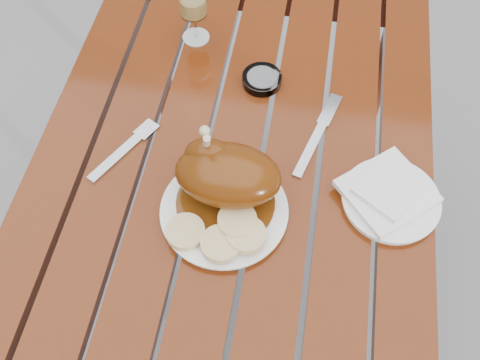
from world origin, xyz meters
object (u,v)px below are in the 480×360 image
object	(u,v)px
table	(237,225)
side_plate	(391,200)
dinner_plate	(224,211)
ashtray	(262,80)
wine_glass	(194,13)

from	to	relation	value
table	side_plate	xyz separation A→B (m)	(0.32, -0.09, 0.38)
dinner_plate	ashtray	distance (m)	0.34
side_plate	ashtray	distance (m)	0.39
wine_glass	dinner_plate	bearing A→B (deg)	-71.48
wine_glass	side_plate	xyz separation A→B (m)	(0.46, -0.38, -0.07)
table	wine_glass	xyz separation A→B (m)	(-0.14, 0.28, 0.45)
dinner_plate	side_plate	bearing A→B (deg)	13.97
ashtray	table	bearing A→B (deg)	-99.86
ashtray	wine_glass	bearing A→B (deg)	146.49
dinner_plate	wine_glass	distance (m)	0.48
table	wine_glass	distance (m)	0.55
table	ashtray	xyz separation A→B (m)	(0.03, 0.17, 0.39)
side_plate	dinner_plate	bearing A→B (deg)	-166.03
dinner_plate	ashtray	xyz separation A→B (m)	(0.02, 0.34, 0.00)
table	wine_glass	world-z (taller)	wine_glass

